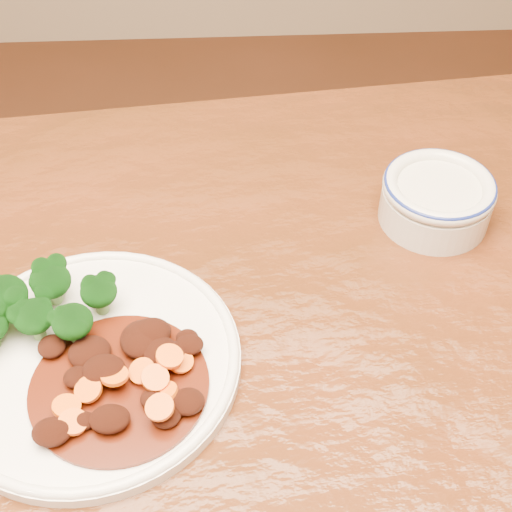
{
  "coord_description": "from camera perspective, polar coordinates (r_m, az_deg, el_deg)",
  "views": [
    {
      "loc": [
        0.06,
        -0.32,
        1.26
      ],
      "look_at": [
        0.08,
        0.16,
        0.77
      ],
      "focal_mm": 50.0,
      "sensor_mm": 36.0,
      "label": 1
    }
  ],
  "objects": [
    {
      "name": "mince_stew",
      "position": [
        0.61,
        -10.44,
        -9.13
      ],
      "size": [
        0.15,
        0.15,
        0.03
      ],
      "color": "#461207",
      "rests_on": "dinner_plate"
    },
    {
      "name": "dip_bowl",
      "position": [
        0.76,
        14.26,
        4.54
      ],
      "size": [
        0.12,
        0.12,
        0.05
      ],
      "rotation": [
        0.0,
        0.0,
        -0.2
      ],
      "color": "beige",
      "rests_on": "dining_table"
    },
    {
      "name": "dining_table",
      "position": [
        0.68,
        -6.43,
        -15.76
      ],
      "size": [
        1.58,
        1.05,
        0.75
      ],
      "rotation": [
        0.0,
        0.0,
        0.1
      ],
      "color": "#54230E",
      "rests_on": "ground"
    },
    {
      "name": "broccoli_florets",
      "position": [
        0.65,
        -17.11,
        -3.77
      ],
      "size": [
        0.13,
        0.09,
        0.04
      ],
      "color": "#6D9C50",
      "rests_on": "dinner_plate"
    },
    {
      "name": "dinner_plate",
      "position": [
        0.64,
        -13.0,
        -8.16
      ],
      "size": [
        0.26,
        0.26,
        0.02
      ],
      "rotation": [
        0.0,
        0.0,
        0.41
      ],
      "color": "white",
      "rests_on": "dining_table"
    }
  ]
}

